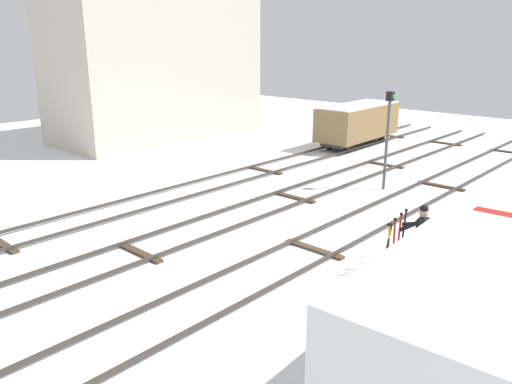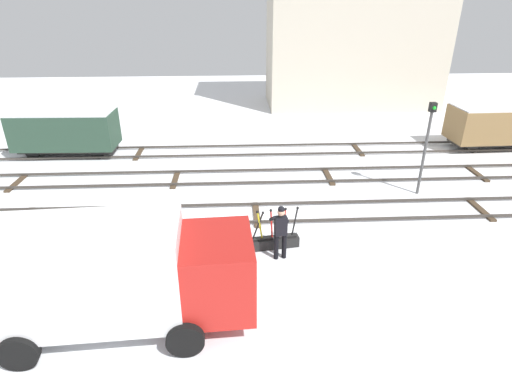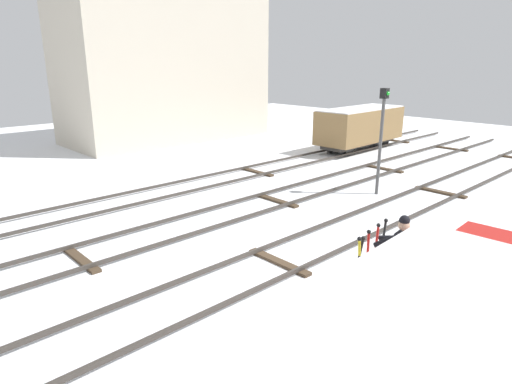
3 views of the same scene
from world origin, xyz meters
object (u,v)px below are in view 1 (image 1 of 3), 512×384
switch_lever_frame (393,260)px  delivery_truck (475,322)px  signal_post (388,131)px  freight_car_far_end (358,122)px  rail_worker (421,235)px

switch_lever_frame → delivery_truck: (-4.09, -3.44, 1.38)m
signal_post → freight_car_far_end: 8.81m
delivery_truck → signal_post: 12.89m
rail_worker → signal_post: 7.84m
rail_worker → signal_post: (6.33, 4.44, 1.31)m
rail_worker → delivery_truck: (-4.29, -2.83, 0.57)m
rail_worker → signal_post: size_ratio=0.48×
signal_post → freight_car_far_end: size_ratio=0.67×
signal_post → switch_lever_frame: bearing=-149.6°
switch_lever_frame → rail_worker: rail_worker is taller
switch_lever_frame → delivery_truck: size_ratio=0.28×
rail_worker → freight_car_far_end: bearing=28.3°
switch_lever_frame → rail_worker: bearing=-81.0°
rail_worker → switch_lever_frame: bearing=99.0°
switch_lever_frame → delivery_truck: bearing=-148.5°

